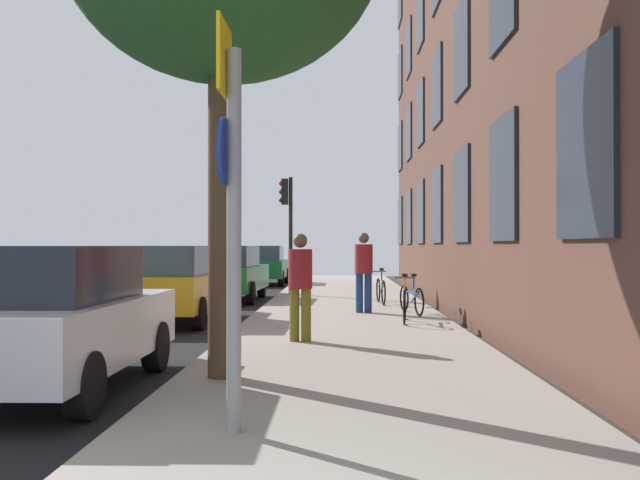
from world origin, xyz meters
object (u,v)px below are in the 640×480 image
at_px(pedestrian_1, 364,267).
at_px(car_3, 264,265).
at_px(pedestrian_0, 300,280).
at_px(bicycle_2, 381,290).
at_px(traffic_light, 287,214).
at_px(bicycle_1, 412,298).
at_px(car_2, 229,273).
at_px(bicycle_0, 405,303).
at_px(car_0, 48,317).
at_px(car_1, 173,283).
at_px(sign_post, 231,197).

distance_m(pedestrian_1, car_3, 13.67).
height_order(pedestrian_0, pedestrian_1, pedestrian_1).
bearing_deg(bicycle_2, traffic_light, 128.31).
relative_size(bicycle_1, car_3, 0.41).
bearing_deg(bicycle_1, car_2, 134.60).
height_order(traffic_light, bicycle_1, traffic_light).
relative_size(bicycle_0, car_0, 0.43).
distance_m(bicycle_2, car_1, 5.88).
bearing_deg(car_0, traffic_light, 83.39).
xyz_separation_m(pedestrian_1, car_0, (-3.78, -8.17, -0.31)).
height_order(bicycle_2, pedestrian_0, pedestrian_0).
distance_m(bicycle_1, car_2, 6.92).
height_order(traffic_light, pedestrian_0, traffic_light).
xyz_separation_m(pedestrian_1, car_2, (-3.80, 4.68, -0.31)).
relative_size(bicycle_1, car_2, 0.38).
bearing_deg(car_3, traffic_light, -78.40).
relative_size(car_1, car_2, 0.90).
relative_size(bicycle_0, bicycle_2, 1.00).
height_order(pedestrian_1, car_3, pedestrian_1).
bearing_deg(pedestrian_1, sign_post, -98.04).
distance_m(traffic_light, car_0, 14.21).
height_order(bicycle_2, car_0, car_0).
bearing_deg(pedestrian_0, car_3, 97.91).
bearing_deg(car_0, bicycle_0, 54.07).
height_order(bicycle_0, pedestrian_0, pedestrian_0).
bearing_deg(pedestrian_1, bicycle_0, -69.00).
xyz_separation_m(pedestrian_0, car_0, (-2.61, -3.41, -0.25)).
xyz_separation_m(pedestrian_0, car_2, (-2.62, 9.44, -0.25)).
height_order(traffic_light, car_2, traffic_light).
xyz_separation_m(bicycle_1, car_1, (-5.10, -1.00, 0.37)).
xyz_separation_m(sign_post, car_0, (-2.34, 2.01, -1.18)).
distance_m(traffic_light, pedestrian_0, 10.75).
bearing_deg(pedestrian_1, car_2, 129.09).
bearing_deg(car_0, pedestrian_1, 65.16).
bearing_deg(bicycle_0, car_1, 171.88).
bearing_deg(sign_post, bicycle_2, 81.12).
height_order(sign_post, car_2, sign_post).
bearing_deg(traffic_light, pedestrian_1, -69.67).
distance_m(bicycle_1, pedestrian_0, 5.08).
bearing_deg(bicycle_0, car_0, -125.93).
bearing_deg(bicycle_0, sign_post, -104.79).
relative_size(bicycle_0, bicycle_1, 1.03).
height_order(sign_post, bicycle_1, sign_post).
height_order(bicycle_1, car_3, car_3).
bearing_deg(car_1, bicycle_0, -8.12).
relative_size(bicycle_1, bicycle_2, 0.97).
xyz_separation_m(car_0, car_3, (0.12, 21.34, -0.00)).
bearing_deg(car_3, bicycle_2, -68.66).
distance_m(traffic_light, bicycle_1, 7.20).
relative_size(bicycle_2, car_3, 0.43).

